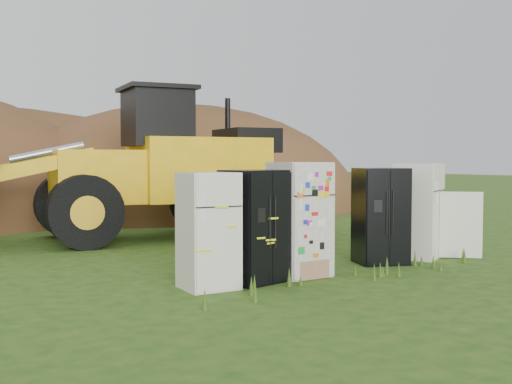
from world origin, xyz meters
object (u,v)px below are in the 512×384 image
fridge_leftmost (208,231)px  fridge_open_door (418,211)px  wheel_loader (120,163)px  fridge_black_side (254,226)px  fridge_black_right (381,216)px  fridge_sticker (300,219)px

fridge_leftmost → fridge_open_door: (4.83, 0.01, 0.06)m
fridge_open_door → wheel_loader: 6.98m
fridge_leftmost → fridge_black_side: bearing=7.1°
wheel_loader → fridge_black_side: bearing=-83.0°
fridge_open_door → wheel_loader: size_ratio=0.24×
fridge_black_side → fridge_black_right: fridge_black_right is taller
fridge_black_side → wheel_loader: 6.15m
fridge_black_side → fridge_open_door: 3.98m
fridge_black_side → fridge_sticker: 0.91m
fridge_leftmost → fridge_black_side: size_ratio=0.98×
fridge_black_side → wheel_loader: (0.59, 6.05, 0.95)m
fridge_leftmost → fridge_black_right: size_ratio=0.98×
fridge_sticker → fridge_black_right: bearing=6.4°
fridge_black_side → fridge_open_door: (3.98, 0.02, 0.04)m
fridge_black_side → fridge_open_door: size_ratio=0.95×
fridge_sticker → wheel_loader: wheel_loader is taller
fridge_black_side → fridge_black_right: (2.92, 0.02, 0.00)m
wheel_loader → fridge_leftmost: bearing=-90.8°
fridge_sticker → wheel_loader: 6.15m
fridge_leftmost → fridge_sticker: bearing=6.7°
fridge_open_door → wheel_loader: wheel_loader is taller
fridge_open_door → wheel_loader: (-3.39, 6.03, 0.91)m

